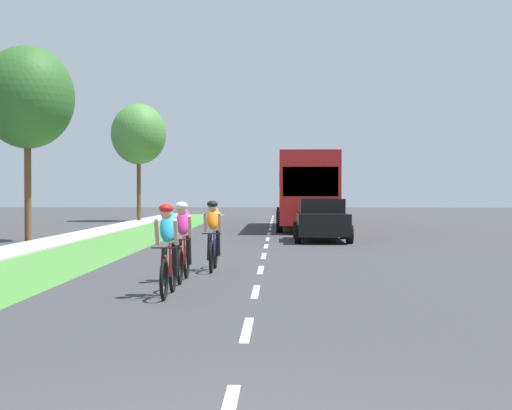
% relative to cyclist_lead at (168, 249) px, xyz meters
% --- Properties ---
extents(ground_plane, '(120.00, 120.00, 0.00)m').
position_rel_cyclist_lead_xyz_m(ground_plane, '(1.46, 11.59, -0.81)').
color(ground_plane, '#38383A').
extents(grass_verge, '(2.88, 70.00, 0.01)m').
position_rel_cyclist_lead_xyz_m(grass_verge, '(-3.75, 11.59, -0.81)').
color(grass_verge, '#478438').
rests_on(grass_verge, ground_plane).
extents(sidewalk_concrete, '(1.71, 70.00, 0.10)m').
position_rel_cyclist_lead_xyz_m(sidewalk_concrete, '(-6.04, 11.59, -0.81)').
color(sidewalk_concrete, '#B2ADA3').
rests_on(sidewalk_concrete, ground_plane).
extents(lane_markings_center, '(0.12, 54.07, 0.01)m').
position_rel_cyclist_lead_xyz_m(lane_markings_center, '(1.46, 15.59, -0.81)').
color(lane_markings_center, white).
rests_on(lane_markings_center, ground_plane).
extents(cyclist_lead, '(0.42, 1.72, 1.58)m').
position_rel_cyclist_lead_xyz_m(cyclist_lead, '(0.00, 0.00, 0.00)').
color(cyclist_lead, black).
rests_on(cyclist_lead, ground_plane).
extents(cyclist_trailing, '(0.42, 1.72, 1.58)m').
position_rel_cyclist_lead_xyz_m(cyclist_trailing, '(-0.02, 2.14, 0.00)').
color(cyclist_trailing, black).
rests_on(cyclist_trailing, ground_plane).
extents(cyclist_distant, '(0.42, 1.72, 1.58)m').
position_rel_cyclist_lead_xyz_m(cyclist_distant, '(0.40, 4.21, 0.00)').
color(cyclist_distant, black).
rests_on(cyclist_distant, ground_plane).
extents(sedan_black, '(1.98, 4.30, 1.52)m').
position_rel_cyclist_lead_xyz_m(sedan_black, '(3.41, 14.62, -0.04)').
color(sedan_black, black).
rests_on(sedan_black, ground_plane).
extents(bus_red, '(2.78, 11.60, 3.48)m').
position_rel_cyclist_lead_xyz_m(bus_red, '(3.16, 23.82, 1.17)').
color(bus_red, red).
rests_on(bus_red, ground_plane).
extents(street_tree_near, '(3.28, 3.28, 6.90)m').
position_rel_cyclist_lead_xyz_m(street_tree_near, '(-6.96, 13.78, 4.26)').
color(street_tree_near, brown).
rests_on(street_tree_near, ground_plane).
extents(street_tree_far, '(3.27, 3.27, 7.00)m').
position_rel_cyclist_lead_xyz_m(street_tree_far, '(-6.47, 32.46, 4.37)').
color(street_tree_far, brown).
rests_on(street_tree_far, ground_plane).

